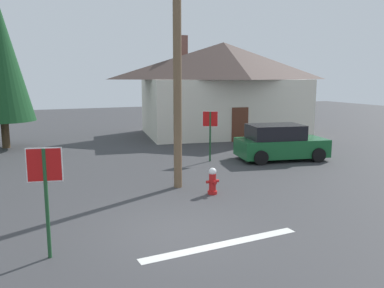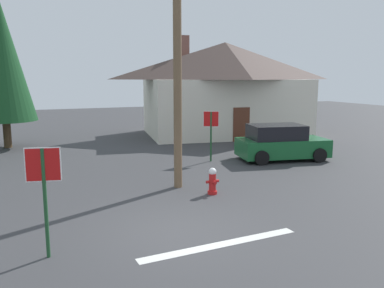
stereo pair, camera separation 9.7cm
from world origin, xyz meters
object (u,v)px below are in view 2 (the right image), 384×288
at_px(house, 225,87).
at_px(pine_tree_mid_left, 1,58).
at_px(stop_sign_near, 44,180).
at_px(utility_pole, 177,49).
at_px(fire_hydrant, 212,181).
at_px(stop_sign_far, 211,126).
at_px(parked_car, 281,143).

xyz_separation_m(house, pine_tree_mid_left, (-13.06, -0.05, 1.66)).
bearing_deg(house, stop_sign_near, -128.55).
bearing_deg(house, utility_pole, -124.25).
bearing_deg(house, fire_hydrant, -118.89).
height_order(utility_pole, stop_sign_far, utility_pole).
xyz_separation_m(fire_hydrant, parked_car, (5.25, 3.73, 0.34)).
bearing_deg(house, pine_tree_mid_left, -179.77).
bearing_deg(fire_hydrant, house, 61.11).
distance_m(stop_sign_near, pine_tree_mid_left, 15.23).
relative_size(stop_sign_near, pine_tree_mid_left, 0.29).
bearing_deg(utility_pole, fire_hydrant, -59.37).
xyz_separation_m(stop_sign_far, pine_tree_mid_left, (-8.53, 7.40, 3.13)).
height_order(stop_sign_near, house, house).
bearing_deg(pine_tree_mid_left, parked_car, -35.57).
relative_size(stop_sign_far, pine_tree_mid_left, 0.28).
height_order(utility_pole, parked_car, utility_pole).
bearing_deg(stop_sign_far, utility_pole, -130.13).
bearing_deg(pine_tree_mid_left, fire_hydrant, -62.11).
distance_m(fire_hydrant, stop_sign_far, 5.26).
xyz_separation_m(parked_car, pine_tree_mid_left, (-11.63, 8.32, 3.97)).
bearing_deg(fire_hydrant, utility_pole, 120.63).
height_order(stop_sign_near, fire_hydrant, stop_sign_near).
height_order(stop_sign_near, utility_pole, utility_pole).
height_order(stop_sign_far, house, house).
relative_size(fire_hydrant, pine_tree_mid_left, 0.11).
bearing_deg(pine_tree_mid_left, house, 0.23).
bearing_deg(stop_sign_far, parked_car, -16.44).
xyz_separation_m(fire_hydrant, pine_tree_mid_left, (-6.38, 12.05, 4.31)).
bearing_deg(fire_hydrant, stop_sign_far, 65.11).
distance_m(house, pine_tree_mid_left, 13.16).
distance_m(fire_hydrant, house, 14.07).
height_order(parked_car, pine_tree_mid_left, pine_tree_mid_left).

